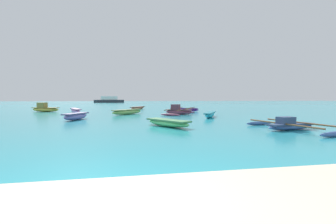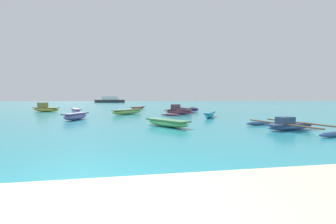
{
  "view_description": "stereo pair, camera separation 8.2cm",
  "coord_description": "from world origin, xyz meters",
  "px_view_note": "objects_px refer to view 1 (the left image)",
  "views": [
    {
      "loc": [
        0.41,
        -2.74,
        1.42
      ],
      "look_at": [
        3.8,
        16.3,
        0.25
      ],
      "focal_mm": 24.0,
      "sensor_mm": 36.0,
      "label": 1
    },
    {
      "loc": [
        0.49,
        -2.75,
        1.42
      ],
      "look_at": [
        3.8,
        16.3,
        0.25
      ],
      "focal_mm": 24.0,
      "sensor_mm": 36.0,
      "label": 2
    }
  ],
  "objects_px": {
    "moored_boat_8": "(178,111)",
    "moored_boat_2": "(45,109)",
    "moored_boat_3": "(290,125)",
    "moored_boat_9": "(138,108)",
    "moored_boat_1": "(75,111)",
    "moored_boat_4": "(76,116)",
    "moored_boat_0": "(210,115)",
    "moored_boat_5": "(127,112)",
    "moored_boat_7": "(168,123)",
    "distant_ferry": "(109,100)",
    "moored_boat_6": "(184,110)"
  },
  "relations": [
    {
      "from": "moored_boat_3",
      "to": "moored_boat_8",
      "type": "bearing_deg",
      "value": 94.98
    },
    {
      "from": "moored_boat_0",
      "to": "moored_boat_1",
      "type": "xyz_separation_m",
      "value": [
        -11.03,
        6.76,
        0.04
      ]
    },
    {
      "from": "moored_boat_0",
      "to": "moored_boat_7",
      "type": "bearing_deg",
      "value": 170.01
    },
    {
      "from": "moored_boat_2",
      "to": "moored_boat_8",
      "type": "bearing_deg",
      "value": -4.17
    },
    {
      "from": "moored_boat_2",
      "to": "moored_boat_6",
      "type": "distance_m",
      "value": 14.82
    },
    {
      "from": "moored_boat_6",
      "to": "distant_ferry",
      "type": "xyz_separation_m",
      "value": [
        -12.25,
        54.16,
        0.67
      ]
    },
    {
      "from": "moored_boat_4",
      "to": "moored_boat_5",
      "type": "relative_size",
      "value": 0.83
    },
    {
      "from": "moored_boat_1",
      "to": "moored_boat_9",
      "type": "height_order",
      "value": "moored_boat_1"
    },
    {
      "from": "moored_boat_1",
      "to": "moored_boat_5",
      "type": "bearing_deg",
      "value": 41.71
    },
    {
      "from": "moored_boat_5",
      "to": "moored_boat_7",
      "type": "bearing_deg",
      "value": -124.18
    },
    {
      "from": "moored_boat_8",
      "to": "moored_boat_7",
      "type": "bearing_deg",
      "value": -71.98
    },
    {
      "from": "moored_boat_3",
      "to": "moored_boat_4",
      "type": "xyz_separation_m",
      "value": [
        -10.65,
        6.7,
        0.06
      ]
    },
    {
      "from": "moored_boat_9",
      "to": "moored_boat_2",
      "type": "bearing_deg",
      "value": 142.38
    },
    {
      "from": "moored_boat_0",
      "to": "moored_boat_6",
      "type": "relative_size",
      "value": 0.57
    },
    {
      "from": "moored_boat_2",
      "to": "moored_boat_8",
      "type": "distance_m",
      "value": 14.49
    },
    {
      "from": "moored_boat_3",
      "to": "moored_boat_5",
      "type": "distance_m",
      "value": 13.37
    },
    {
      "from": "moored_boat_8",
      "to": "moored_boat_2",
      "type": "bearing_deg",
      "value": -171.19
    },
    {
      "from": "moored_boat_5",
      "to": "moored_boat_1",
      "type": "bearing_deg",
      "value": 105.76
    },
    {
      "from": "moored_boat_1",
      "to": "moored_boat_5",
      "type": "relative_size",
      "value": 1.25
    },
    {
      "from": "moored_boat_4",
      "to": "moored_boat_3",
      "type": "bearing_deg",
      "value": -101.73
    },
    {
      "from": "distant_ferry",
      "to": "moored_boat_8",
      "type": "bearing_deg",
      "value": -79.69
    },
    {
      "from": "moored_boat_1",
      "to": "moored_boat_9",
      "type": "distance_m",
      "value": 9.31
    },
    {
      "from": "moored_boat_0",
      "to": "distant_ferry",
      "type": "xyz_separation_m",
      "value": [
        -12.29,
        61.9,
        0.66
      ]
    },
    {
      "from": "moored_boat_7",
      "to": "moored_boat_9",
      "type": "relative_size",
      "value": 0.91
    },
    {
      "from": "moored_boat_1",
      "to": "moored_boat_7",
      "type": "bearing_deg",
      "value": 10.03
    },
    {
      "from": "moored_boat_6",
      "to": "moored_boat_0",
      "type": "bearing_deg",
      "value": -60.01
    },
    {
      "from": "moored_boat_8",
      "to": "moored_boat_9",
      "type": "bearing_deg",
      "value": 141.4
    },
    {
      "from": "moored_boat_9",
      "to": "moored_boat_5",
      "type": "bearing_deg",
      "value": -157.44
    },
    {
      "from": "moored_boat_2",
      "to": "distant_ferry",
      "type": "relative_size",
      "value": 0.32
    },
    {
      "from": "moored_boat_3",
      "to": "moored_boat_7",
      "type": "relative_size",
      "value": 1.51
    },
    {
      "from": "moored_boat_0",
      "to": "moored_boat_4",
      "type": "height_order",
      "value": "moored_boat_4"
    },
    {
      "from": "moored_boat_4",
      "to": "moored_boat_1",
      "type": "bearing_deg",
      "value": 32.96
    },
    {
      "from": "moored_boat_8",
      "to": "moored_boat_6",
      "type": "bearing_deg",
      "value": 103.73
    },
    {
      "from": "moored_boat_1",
      "to": "moored_boat_4",
      "type": "height_order",
      "value": "moored_boat_1"
    },
    {
      "from": "moored_boat_3",
      "to": "moored_boat_4",
      "type": "bearing_deg",
      "value": 137.63
    },
    {
      "from": "moored_boat_0",
      "to": "moored_boat_9",
      "type": "bearing_deg",
      "value": 49.3
    },
    {
      "from": "moored_boat_1",
      "to": "moored_boat_2",
      "type": "relative_size",
      "value": 1.21
    },
    {
      "from": "moored_boat_0",
      "to": "moored_boat_7",
      "type": "distance_m",
      "value": 6.35
    },
    {
      "from": "distant_ferry",
      "to": "moored_boat_2",
      "type": "bearing_deg",
      "value": -92.68
    },
    {
      "from": "moored_boat_0",
      "to": "moored_boat_4",
      "type": "relative_size",
      "value": 1.09
    },
    {
      "from": "moored_boat_6",
      "to": "moored_boat_7",
      "type": "distance_m",
      "value": 13.24
    },
    {
      "from": "moored_boat_6",
      "to": "moored_boat_7",
      "type": "relative_size",
      "value": 1.67
    },
    {
      "from": "moored_boat_7",
      "to": "moored_boat_9",
      "type": "distance_m",
      "value": 18.57
    },
    {
      "from": "moored_boat_8",
      "to": "distant_ferry",
      "type": "bearing_deg",
      "value": 134.58
    },
    {
      "from": "moored_boat_5",
      "to": "moored_boat_8",
      "type": "relative_size",
      "value": 0.71
    },
    {
      "from": "moored_boat_0",
      "to": "moored_boat_9",
      "type": "height_order",
      "value": "moored_boat_0"
    },
    {
      "from": "moored_boat_8",
      "to": "moored_boat_1",
      "type": "bearing_deg",
      "value": -165.16
    },
    {
      "from": "moored_boat_0",
      "to": "moored_boat_3",
      "type": "distance_m",
      "value": 7.11
    },
    {
      "from": "moored_boat_9",
      "to": "distant_ferry",
      "type": "bearing_deg",
      "value": 39.19
    },
    {
      "from": "moored_boat_3",
      "to": "moored_boat_9",
      "type": "distance_m",
      "value": 21.54
    }
  ]
}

